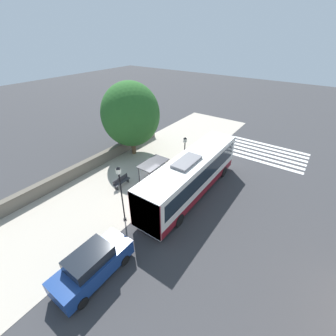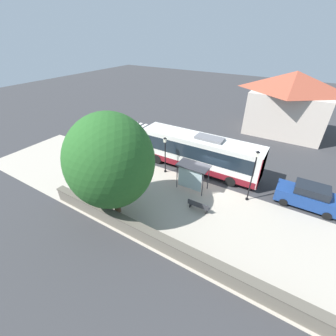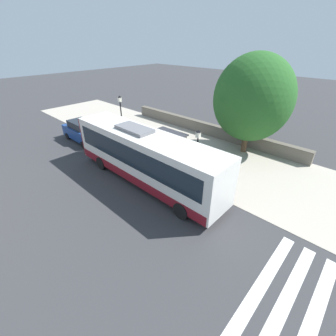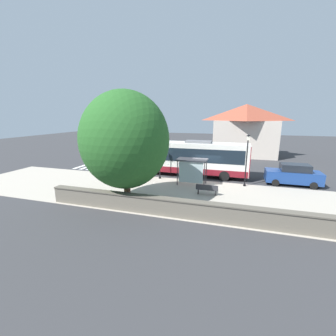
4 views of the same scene
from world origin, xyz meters
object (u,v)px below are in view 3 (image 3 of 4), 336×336
object	(u,v)px
shade_tree	(253,99)
parked_car_behind_bus	(82,131)
bus_shelter	(170,138)
street_lamp_near	(122,118)
pedestrian	(222,189)
bus	(145,156)
bench	(173,141)
street_lamp_far	(197,152)

from	to	relation	value
shade_tree	parked_car_behind_bus	size ratio (longest dim) A/B	1.71
bus_shelter	parked_car_behind_bus	bearing A→B (deg)	-72.57
street_lamp_near	shade_tree	world-z (taller)	shade_tree
pedestrian	shade_tree	xyz separation A→B (m)	(-7.54, -2.33, 3.70)
bus	street_lamp_near	distance (m)	6.16
bench	street_lamp_far	distance (m)	6.51
street_lamp_near	street_lamp_far	distance (m)	8.23
bus	bus_shelter	bearing A→B (deg)	-165.27
street_lamp_far	shade_tree	distance (m)	7.25
bus_shelter	pedestrian	xyz separation A→B (m)	(1.86, 5.97, -1.07)
bus	street_lamp_far	size ratio (longest dim) A/B	3.17
street_lamp_near	bus_shelter	bearing A→B (deg)	102.73
street_lamp_near	shade_tree	xyz separation A→B (m)	(-6.75, 8.36, 1.86)
bus	bench	size ratio (longest dim) A/B	6.83
shade_tree	pedestrian	bearing A→B (deg)	17.17
bus	pedestrian	world-z (taller)	bus
bench	shade_tree	size ratio (longest dim) A/B	0.22
bench	street_lamp_near	bearing A→B (deg)	-41.94
bench	street_lamp_far	world-z (taller)	street_lamp_far
pedestrian	shade_tree	world-z (taller)	shade_tree
street_lamp_near	parked_car_behind_bus	distance (m)	4.92
shade_tree	bus_shelter	bearing A→B (deg)	-32.67
bus	street_lamp_far	distance (m)	3.46
street_lamp_near	street_lamp_far	bearing A→B (deg)	89.19
bench	street_lamp_near	world-z (taller)	street_lamp_near
street_lamp_far	pedestrian	bearing A→B (deg)	74.62
bus_shelter	bench	world-z (taller)	bus_shelter
bus_shelter	street_lamp_far	xyz separation A→B (m)	(1.18, 3.50, 0.29)
pedestrian	bench	bearing A→B (deg)	-118.18
bus_shelter	pedestrian	size ratio (longest dim) A/B	1.75
bus_shelter	street_lamp_far	distance (m)	3.70
street_lamp_far	parked_car_behind_bus	xyz separation A→B (m)	(1.63, -12.45, -1.32)
street_lamp_far	shade_tree	xyz separation A→B (m)	(-6.86, 0.14, 2.34)
bus_shelter	bench	size ratio (longest dim) A/B	1.56
bench	street_lamp_near	size ratio (longest dim) A/B	0.38
pedestrian	shade_tree	distance (m)	8.72
pedestrian	street_lamp_far	bearing A→B (deg)	-105.38
pedestrian	bus_shelter	bearing A→B (deg)	-107.31
pedestrian	bench	world-z (taller)	pedestrian
pedestrian	street_lamp_far	xyz separation A→B (m)	(-0.68, -2.47, 1.37)
bus_shelter	shade_tree	distance (m)	7.24
shade_tree	parked_car_behind_bus	bearing A→B (deg)	-56.01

